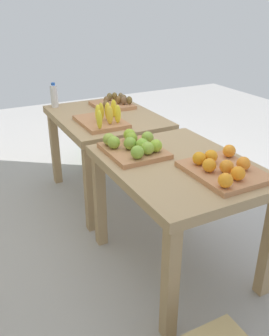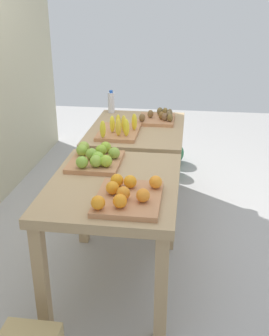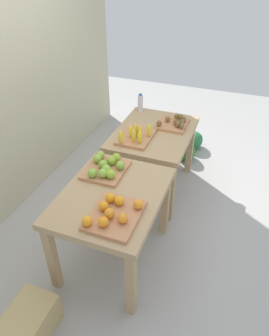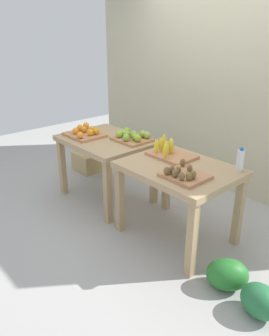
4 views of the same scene
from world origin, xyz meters
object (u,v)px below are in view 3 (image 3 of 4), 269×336
(apple_bin, at_px, (106,167))
(cardboard_produce_box, at_px, (30,322))
(display_table_left, at_px, (112,204))
(orange_bin, at_px, (114,213))
(display_table_right, at_px, (153,140))
(watermelon_pile, at_px, (189,146))
(water_bottle, at_px, (140,103))
(kiwi_bin, at_px, (174,123))
(banana_crate, at_px, (136,136))

(apple_bin, height_order, cardboard_produce_box, apple_bin)
(display_table_left, height_order, orange_bin, orange_bin)
(display_table_left, bearing_deg, orange_bin, -153.17)
(apple_bin, bearing_deg, display_table_left, -146.96)
(display_table_right, height_order, orange_bin, orange_bin)
(watermelon_pile, bearing_deg, display_table_left, 172.76)
(orange_bin, xyz_separation_m, water_bottle, (1.79, 0.43, 0.06))
(display_table_right, xyz_separation_m, watermelon_pile, (0.89, -0.26, -0.53))
(kiwi_bin, height_order, water_bottle, water_bottle)
(orange_bin, distance_m, banana_crate, 1.15)
(display_table_right, xyz_separation_m, orange_bin, (-1.36, -0.12, 0.15))
(water_bottle, bearing_deg, display_table_left, -168.71)
(display_table_right, distance_m, kiwi_bin, 0.29)
(kiwi_bin, relative_size, watermelon_pile, 0.52)
(display_table_left, height_order, kiwi_bin, kiwi_bin)
(orange_bin, distance_m, cardboard_produce_box, 1.02)
(orange_bin, height_order, cardboard_produce_box, orange_bin)
(banana_crate, distance_m, water_bottle, 0.69)
(apple_bin, bearing_deg, cardboard_produce_box, 173.53)
(banana_crate, xyz_separation_m, watermelon_pile, (1.13, -0.38, -0.68))
(water_bottle, height_order, cardboard_produce_box, water_bottle)
(display_table_left, distance_m, banana_crate, 0.91)
(kiwi_bin, xyz_separation_m, water_bottle, (0.23, 0.48, 0.07))
(banana_crate, relative_size, kiwi_bin, 1.25)
(display_table_left, height_order, water_bottle, water_bottle)
(display_table_right, xyz_separation_m, apple_bin, (-0.86, 0.17, 0.16))
(orange_bin, xyz_separation_m, banana_crate, (1.13, 0.24, 0.01))
(display_table_right, relative_size, kiwi_bin, 2.89)
(water_bottle, xyz_separation_m, cardboard_produce_box, (-2.43, -0.01, -0.73))
(display_table_left, bearing_deg, banana_crate, 7.68)
(orange_bin, relative_size, apple_bin, 1.10)
(watermelon_pile, bearing_deg, display_table_right, 164.01)
(cardboard_produce_box, bearing_deg, display_table_left, -18.78)
(display_table_left, relative_size, kiwi_bin, 2.89)
(kiwi_bin, bearing_deg, display_table_right, 139.22)
(watermelon_pile, bearing_deg, water_bottle, 129.49)
(display_table_right, bearing_deg, watermelon_pile, -15.99)
(display_table_left, height_order, apple_bin, apple_bin)
(apple_bin, xyz_separation_m, cardboard_produce_box, (-1.14, 0.13, -0.68))
(cardboard_produce_box, bearing_deg, display_table_right, -8.52)
(water_bottle, height_order, watermelon_pile, water_bottle)
(orange_bin, height_order, kiwi_bin, orange_bin)
(display_table_left, height_order, cardboard_produce_box, display_table_left)
(display_table_left, relative_size, water_bottle, 4.76)
(banana_crate, height_order, kiwi_bin, banana_crate)
(apple_bin, bearing_deg, orange_bin, -149.85)
(display_table_right, distance_m, apple_bin, 0.89)
(display_table_left, relative_size, display_table_right, 1.00)
(watermelon_pile, bearing_deg, orange_bin, 176.61)
(water_bottle, bearing_deg, apple_bin, -173.84)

